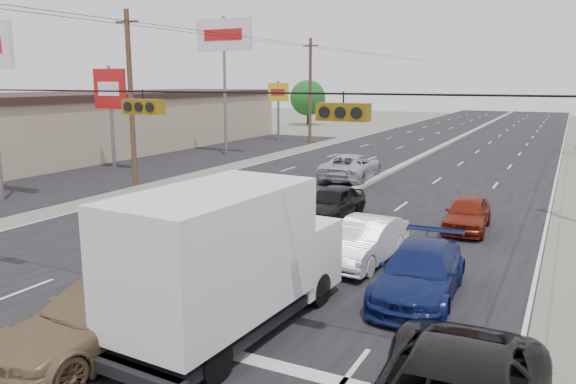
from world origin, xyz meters
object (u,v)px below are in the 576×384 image
object	(u,v)px
utility_pole_left_c	(310,90)
queue_car_a	(331,204)
queue_car_d	(420,273)
oncoming_far	(351,167)
pole_sign_mid	(110,95)
pole_sign_billboard	(224,44)
box_truck	(230,259)
oncoming_near	(208,192)
pole_sign_far	(278,97)
queue_car_e	(467,214)
utility_pole_left_b	(131,97)
tan_sedan	(107,314)
queue_car_b	(365,242)
tree_left_far	(308,98)
red_sedan	(244,251)

from	to	relation	value
utility_pole_left_c	queue_car_a	size ratio (longest dim) A/B	2.24
queue_car_d	oncoming_far	world-z (taller)	oncoming_far
pole_sign_mid	pole_sign_billboard	world-z (taller)	pole_sign_billboard
box_truck	queue_car_a	bearing A→B (deg)	103.75
queue_car_d	pole_sign_billboard	bearing A→B (deg)	129.80
oncoming_near	pole_sign_far	bearing A→B (deg)	-68.38
queue_car_a	queue_car_e	size ratio (longest dim) A/B	1.10
queue_car_a	queue_car_e	xyz separation A→B (m)	(5.60, 0.96, -0.07)
utility_pole_left_c	oncoming_near	world-z (taller)	utility_pole_left_c
utility_pole_left_b	queue_car_d	distance (m)	22.50
utility_pole_left_c	queue_car_e	world-z (taller)	utility_pole_left_c
pole_sign_mid	pole_sign_far	distance (m)	22.03
utility_pole_left_b	oncoming_far	world-z (taller)	utility_pole_left_b
pole_sign_mid	pole_sign_billboard	xyz separation A→B (m)	(2.50, 10.00, 3.75)
queue_car_e	tan_sedan	bearing A→B (deg)	-113.45
queue_car_b	queue_car_d	size ratio (longest dim) A/B	0.87
tree_left_far	queue_car_e	world-z (taller)	tree_left_far
utility_pole_left_c	oncoming_far	size ratio (longest dim) A/B	1.70
utility_pole_left_c	pole_sign_far	xyz separation A→B (m)	(-3.50, -0.00, -0.70)
pole_sign_mid	tan_sedan	distance (m)	27.12
pole_sign_billboard	tan_sedan	size ratio (longest dim) A/B	1.93
utility_pole_left_b	utility_pole_left_c	bearing A→B (deg)	90.00
tan_sedan	queue_car_e	size ratio (longest dim) A/B	1.40
queue_car_d	utility_pole_left_c	bearing A→B (deg)	115.99
pole_sign_mid	box_truck	distance (m)	27.13
red_sedan	oncoming_far	xyz separation A→B (m)	(-2.80, 17.28, 0.18)
utility_pole_left_b	tan_sedan	size ratio (longest dim) A/B	1.75
tree_left_far	oncoming_far	distance (m)	43.47
box_truck	queue_car_d	world-z (taller)	box_truck
pole_sign_billboard	oncoming_far	bearing A→B (deg)	-25.20
utility_pole_left_b	box_truck	size ratio (longest dim) A/B	1.36
oncoming_far	red_sedan	bearing A→B (deg)	95.19
pole_sign_mid	pole_sign_far	size ratio (longest dim) A/B	1.17
utility_pole_left_c	queue_car_e	bearing A→B (deg)	-54.28
oncoming_far	oncoming_near	bearing A→B (deg)	63.86
tree_left_far	oncoming_far	xyz separation A→B (m)	(20.60, -38.16, -2.90)
pole_sign_mid	queue_car_b	size ratio (longest dim) A/B	1.55
queue_car_d	pole_sign_mid	bearing A→B (deg)	148.11
box_truck	oncoming_near	distance (m)	14.68
tree_left_far	oncoming_far	world-z (taller)	tree_left_far
box_truck	tan_sedan	xyz separation A→B (m)	(-2.09, -1.98, -1.05)
oncoming_near	oncoming_far	world-z (taller)	oncoming_far
queue_car_a	oncoming_far	distance (m)	10.30
tree_left_far	queue_car_b	distance (m)	59.37
pole_sign_billboard	oncoming_far	distance (m)	16.56
utility_pole_left_c	tan_sedan	size ratio (longest dim) A/B	1.75
tan_sedan	queue_car_d	distance (m)	8.38
pole_sign_mid	queue_car_b	world-z (taller)	pole_sign_mid
pole_sign_far	oncoming_near	distance (m)	30.02
pole_sign_billboard	queue_car_d	size ratio (longest dim) A/B	2.13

